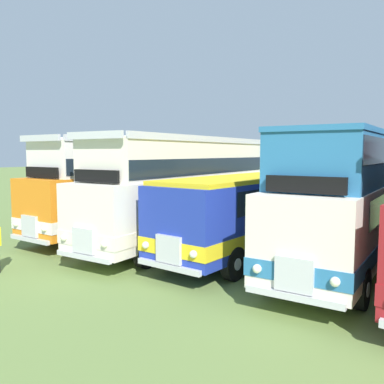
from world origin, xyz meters
The scene contains 5 objects.
ground_plane centered at (0.00, 0.00, 0.00)m, with size 200.00×200.00×0.00m, color olive.
bus_first_in_row centered at (-10.23, 0.12, 2.36)m, with size 2.68×9.95×4.52m.
bus_second_in_row centered at (-6.83, 0.37, 2.36)m, with size 3.16×11.56×4.52m.
bus_third_in_row centered at (-3.41, 0.41, 1.75)m, with size 2.96×10.43×2.99m.
bus_fourth_in_row centered at (0.00, 0.11, 2.47)m, with size 2.94×10.18×4.49m.
Camera 1 is at (3.49, -13.61, 3.84)m, focal length 37.93 mm.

